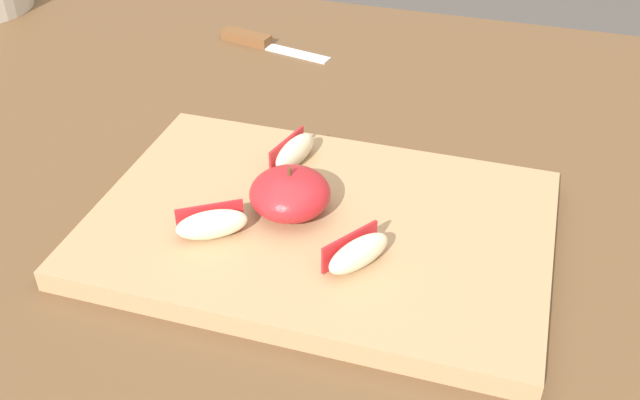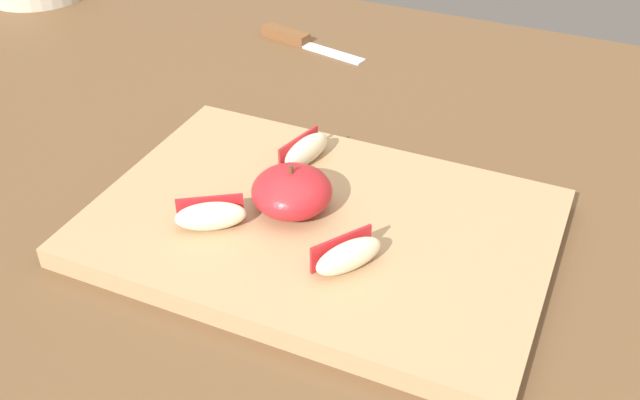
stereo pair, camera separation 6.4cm
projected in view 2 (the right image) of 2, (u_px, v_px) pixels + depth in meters
dining_table at (308, 245)px, 0.79m from camera, size 1.48×0.94×0.73m
cutting_board at (320, 227)px, 0.66m from camera, size 0.40×0.27×0.02m
apple_half_skin_up at (292, 191)px, 0.65m from camera, size 0.07×0.07×0.05m
apple_wedge_front at (211, 216)px, 0.63m from camera, size 0.06×0.05×0.03m
apple_wedge_left at (348, 255)px, 0.59m from camera, size 0.05×0.06×0.03m
apple_wedge_middle at (308, 150)px, 0.72m from camera, size 0.04×0.06×0.03m
paring_knife at (293, 38)px, 1.00m from camera, size 0.16×0.05×0.01m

